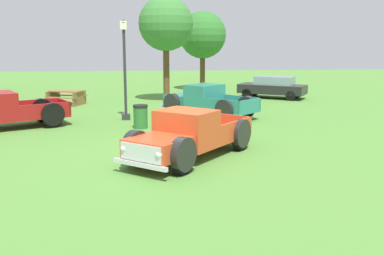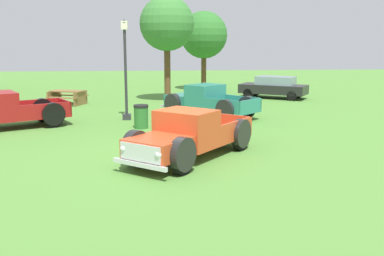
% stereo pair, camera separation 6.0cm
% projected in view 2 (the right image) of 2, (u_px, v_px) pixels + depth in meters
% --- Properties ---
extents(ground_plane, '(80.00, 80.00, 0.00)m').
position_uv_depth(ground_plane, '(169.00, 158.00, 13.57)').
color(ground_plane, '#548C38').
extents(pickup_truck_foreground, '(4.34, 4.82, 1.48)m').
position_uv_depth(pickup_truck_foreground, '(185.00, 136.00, 13.20)').
color(pickup_truck_foreground, '#D14723').
rests_on(pickup_truck_foreground, ground_plane).
extents(pickup_truck_behind_right, '(4.45, 4.65, 1.46)m').
position_uv_depth(pickup_truck_behind_right, '(204.00, 101.00, 21.12)').
color(pickup_truck_behind_right, '#2D8475').
rests_on(pickup_truck_behind_right, ground_plane).
extents(sedan_distant_a, '(4.24, 3.49, 1.33)m').
position_uv_depth(sedan_distant_a, '(274.00, 87.00, 27.44)').
color(sedan_distant_a, black).
rests_on(sedan_distant_a, ground_plane).
extents(lamp_post_near, '(0.36, 0.36, 4.36)m').
position_uv_depth(lamp_post_near, '(125.00, 68.00, 19.68)').
color(lamp_post_near, '#2D2D33').
rests_on(lamp_post_near, ground_plane).
extents(picnic_table, '(2.19, 2.00, 0.78)m').
position_uv_depth(picnic_table, '(67.00, 96.00, 24.71)').
color(picnic_table, olive).
rests_on(picnic_table, ground_plane).
extents(trash_can, '(0.59, 0.59, 0.95)m').
position_uv_depth(trash_can, '(141.00, 116.00, 18.03)').
color(trash_can, '#2D6B2D').
rests_on(trash_can, ground_plane).
extents(oak_tree_west, '(3.08, 3.08, 5.95)m').
position_uv_depth(oak_tree_west, '(167.00, 24.00, 25.40)').
color(oak_tree_west, brown).
rests_on(oak_tree_west, ground_plane).
extents(oak_tree_center, '(3.27, 3.27, 5.49)m').
position_uv_depth(oak_tree_center, '(204.00, 35.00, 31.36)').
color(oak_tree_center, brown).
rests_on(oak_tree_center, ground_plane).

